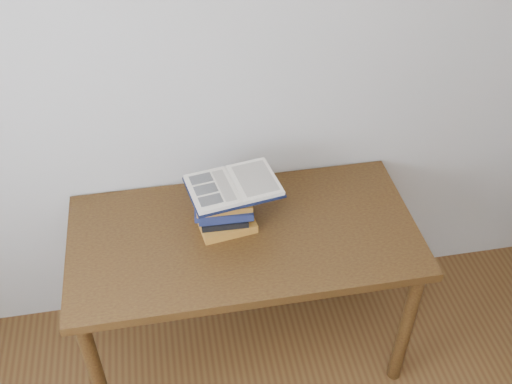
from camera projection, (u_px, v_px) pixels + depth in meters
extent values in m
cube|color=#B7B6AE|center=(244.00, 72.00, 2.39)|extent=(3.50, 0.04, 2.60)
cube|color=#4C3513|center=(244.00, 236.00, 2.47)|extent=(1.43, 0.72, 0.04)
cylinder|color=#4C3513|center=(97.00, 376.00, 2.41)|extent=(0.06, 0.06, 0.73)
cylinder|color=#4C3513|center=(406.00, 328.00, 2.59)|extent=(0.06, 0.06, 0.73)
cylinder|color=#4C3513|center=(99.00, 266.00, 2.85)|extent=(0.06, 0.06, 0.73)
cylinder|color=#4C3513|center=(363.00, 232.00, 3.03)|extent=(0.06, 0.06, 0.73)
cube|color=#B57729|center=(226.00, 222.00, 2.48)|extent=(0.25, 0.21, 0.04)
cube|color=black|center=(224.00, 216.00, 2.46)|extent=(0.19, 0.15, 0.03)
cube|color=#172747|center=(224.00, 207.00, 2.46)|extent=(0.23, 0.18, 0.03)
cube|color=#172747|center=(223.00, 205.00, 2.42)|extent=(0.25, 0.19, 0.03)
cube|color=#B57729|center=(223.00, 199.00, 2.40)|extent=(0.23, 0.17, 0.03)
cube|color=#172747|center=(223.00, 191.00, 2.40)|extent=(0.23, 0.18, 0.03)
cube|color=black|center=(233.00, 187.00, 2.38)|extent=(0.39, 0.30, 0.01)
cube|color=beige|center=(212.00, 190.00, 2.35)|extent=(0.21, 0.26, 0.02)
cube|color=beige|center=(254.00, 180.00, 2.40)|extent=(0.21, 0.26, 0.02)
cylinder|color=beige|center=(233.00, 185.00, 2.37)|extent=(0.05, 0.23, 0.01)
cube|color=black|center=(201.00, 179.00, 2.39)|extent=(0.10, 0.07, 0.00)
cube|color=black|center=(206.00, 189.00, 2.34)|extent=(0.10, 0.07, 0.00)
cube|color=black|center=(211.00, 200.00, 2.29)|extent=(0.10, 0.07, 0.00)
cube|color=#BDB6A4|center=(224.00, 185.00, 2.36)|extent=(0.08, 0.20, 0.00)
cube|color=#BDB6A4|center=(255.00, 178.00, 2.39)|extent=(0.17, 0.22, 0.00)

